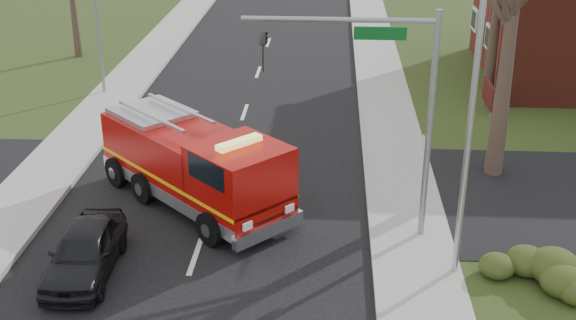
{
  "coord_description": "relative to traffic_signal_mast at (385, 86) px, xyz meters",
  "views": [
    {
      "loc": [
        3.72,
        -17.45,
        10.78
      ],
      "look_at": [
        2.49,
        2.43,
        2.0
      ],
      "focal_mm": 45.0,
      "sensor_mm": 36.0,
      "label": 1
    }
  ],
  "objects": [
    {
      "name": "parked_car_maroon",
      "position": [
        -8.01,
        -2.5,
        -4.02
      ],
      "size": [
        1.75,
        4.08,
        1.37
      ],
      "primitive_type": "imported",
      "rotation": [
        0.0,
        0.0,
        0.03
      ],
      "color": "black",
      "rests_on": "ground"
    },
    {
      "name": "traffic_signal_mast",
      "position": [
        0.0,
        0.0,
        0.0
      ],
      "size": [
        5.29,
        0.18,
        6.8
      ],
      "color": "gray",
      "rests_on": "ground"
    },
    {
      "name": "fire_engine",
      "position": [
        -5.72,
        1.75,
        -3.38
      ],
      "size": [
        6.95,
        6.86,
        2.94
      ],
      "rotation": [
        0.0,
        0.0,
        0.8
      ],
      "color": "#9E0A07",
      "rests_on": "ground"
    },
    {
      "name": "health_center_sign",
      "position": [
        5.29,
        11.0,
        -3.83
      ],
      "size": [
        0.12,
        2.0,
        1.4
      ],
      "color": "#4A1111",
      "rests_on": "ground"
    },
    {
      "name": "hedge_corner",
      "position": [
        3.79,
        -2.5,
        -4.13
      ],
      "size": [
        2.8,
        2.0,
        0.9
      ],
      "primitive_type": "ellipsoid",
      "color": "#2C3714",
      "rests_on": "lawn_right"
    },
    {
      "name": "ground",
      "position": [
        -5.21,
        -1.5,
        -4.71
      ],
      "size": [
        120.0,
        120.0,
        0.0
      ],
      "primitive_type": "plane",
      "color": "black",
      "rests_on": "ground"
    },
    {
      "name": "utility_pole_far",
      "position": [
        -12.01,
        12.5,
        -1.21
      ],
      "size": [
        0.14,
        0.14,
        7.0
      ],
      "primitive_type": "cylinder",
      "color": "gray",
      "rests_on": "ground"
    },
    {
      "name": "streetlight_pole",
      "position": [
        1.93,
        -2.0,
        -0.16
      ],
      "size": [
        1.48,
        0.16,
        8.4
      ],
      "color": "#B7BABF",
      "rests_on": "ground"
    },
    {
      "name": "sidewalk_right",
      "position": [
        0.99,
        -1.5,
        -4.63
      ],
      "size": [
        2.4,
        80.0,
        0.15
      ],
      "primitive_type": "cube",
      "color": "gray",
      "rests_on": "ground"
    }
  ]
}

